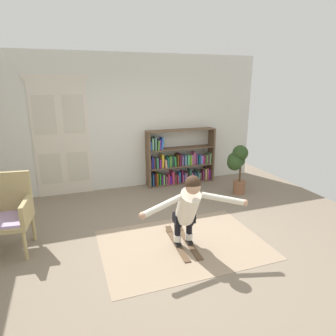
{
  "coord_description": "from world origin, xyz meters",
  "views": [
    {
      "loc": [
        -1.39,
        -3.76,
        2.32
      ],
      "look_at": [
        0.06,
        0.3,
        1.05
      ],
      "focal_mm": 31.49,
      "sensor_mm": 36.0,
      "label": 1
    }
  ],
  "objects_px": {
    "skis_pair": "(182,242)",
    "person_skier": "(188,206)",
    "bookshelf": "(178,162)",
    "wicker_chair": "(7,211)",
    "potted_plant": "(237,163)"
  },
  "relations": [
    {
      "from": "bookshelf",
      "to": "person_skier",
      "type": "height_order",
      "value": "bookshelf"
    },
    {
      "from": "wicker_chair",
      "to": "person_skier",
      "type": "xyz_separation_m",
      "value": [
        2.35,
        -0.9,
        0.11
      ]
    },
    {
      "from": "bookshelf",
      "to": "person_skier",
      "type": "xyz_separation_m",
      "value": [
        -0.95,
        -2.77,
        0.19
      ]
    },
    {
      "from": "wicker_chair",
      "to": "potted_plant",
      "type": "xyz_separation_m",
      "value": [
        4.24,
        0.86,
        0.09
      ]
    },
    {
      "from": "skis_pair",
      "to": "person_skier",
      "type": "xyz_separation_m",
      "value": [
        -0.01,
        -0.21,
        0.67
      ]
    },
    {
      "from": "potted_plant",
      "to": "skis_pair",
      "type": "distance_m",
      "value": 2.52
    },
    {
      "from": "potted_plant",
      "to": "skis_pair",
      "type": "bearing_deg",
      "value": -140.49
    },
    {
      "from": "bookshelf",
      "to": "potted_plant",
      "type": "xyz_separation_m",
      "value": [
        0.94,
        -1.01,
        0.16
      ]
    },
    {
      "from": "bookshelf",
      "to": "person_skier",
      "type": "relative_size",
      "value": 1.1
    },
    {
      "from": "skis_pair",
      "to": "wicker_chair",
      "type": "bearing_deg",
      "value": 163.67
    },
    {
      "from": "bookshelf",
      "to": "potted_plant",
      "type": "relative_size",
      "value": 1.55
    },
    {
      "from": "skis_pair",
      "to": "person_skier",
      "type": "relative_size",
      "value": 0.65
    },
    {
      "from": "bookshelf",
      "to": "wicker_chair",
      "type": "height_order",
      "value": "bookshelf"
    },
    {
      "from": "potted_plant",
      "to": "skis_pair",
      "type": "relative_size",
      "value": 1.08
    },
    {
      "from": "person_skier",
      "to": "potted_plant",
      "type": "bearing_deg",
      "value": 43.0
    }
  ]
}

